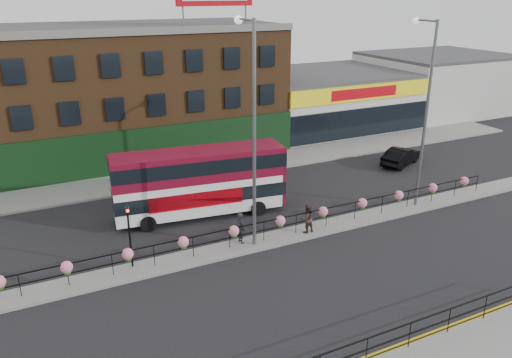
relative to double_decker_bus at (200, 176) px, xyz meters
name	(u,v)px	position (x,y,z in m)	size (l,w,h in m)	color
ground	(280,239)	(2.78, -4.83, -2.52)	(120.00, 120.00, 0.00)	black
north_pavement	(203,171)	(2.78, 7.17, -2.45)	(60.00, 4.00, 0.15)	gray
median	(280,238)	(2.78, -4.83, -2.45)	(60.00, 1.60, 0.15)	gray
yellow_line_inner	(400,344)	(2.78, -14.53, -2.51)	(60.00, 0.10, 0.01)	gold
yellow_line_outer	(404,347)	(2.78, -14.71, -2.51)	(60.00, 0.10, 0.01)	gold
brick_building	(121,91)	(-1.22, 15.13, 2.61)	(25.00, 12.21, 10.30)	brown
supermarket	(325,99)	(18.78, 15.07, 0.13)	(15.00, 12.25, 5.30)	silver
warehouse_east	(436,82)	(33.53, 15.17, 0.63)	(14.50, 12.00, 6.30)	#B9B8B3
median_railing	(280,222)	(2.78, -4.83, -1.47)	(30.04, 0.56, 1.23)	black
south_railing	(367,345)	(0.78, -14.93, -1.56)	(20.04, 0.05, 1.12)	black
double_decker_bus	(200,176)	(0.00, 0.00, 0.00)	(10.37, 3.63, 4.10)	white
car	(401,156)	(17.24, 1.98, -1.83)	(4.44, 3.04, 1.39)	black
pedestrian_a	(241,228)	(0.58, -4.49, -1.50)	(0.49, 0.68, 1.74)	black
pedestrian_b	(307,218)	(4.37, -5.00, -1.54)	(0.82, 0.65, 1.65)	#372620
lamp_column_west	(252,117)	(1.14, -4.69, 4.46)	(0.41, 2.02, 11.52)	slate
lamp_column_east	(424,99)	(12.53, -4.47, 4.26)	(0.40, 1.96, 11.19)	slate
traffic_light_median	(128,223)	(-5.22, -4.43, -0.05)	(0.15, 0.28, 3.65)	black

